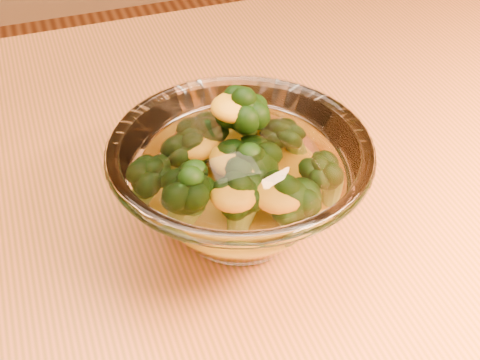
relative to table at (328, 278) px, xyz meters
The scene contains 4 objects.
table is the anchor object (origin of this frame).
glass_bowl 0.17m from the table, behind, with size 0.20×0.20×0.09m.
cheese_sauce 0.16m from the table, behind, with size 0.10×0.10×0.03m, color orange.
broccoli_heap 0.18m from the table, behind, with size 0.14×0.14×0.09m.
Camera 1 is at (-0.22, -0.38, 1.14)m, focal length 50.00 mm.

